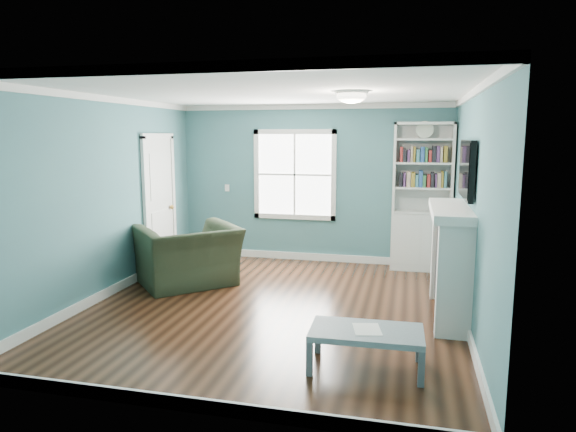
# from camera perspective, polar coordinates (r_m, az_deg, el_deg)

# --- Properties ---
(floor) EXTENTS (5.00, 5.00, 0.00)m
(floor) POSITION_cam_1_polar(r_m,az_deg,el_deg) (6.43, -1.59, -10.10)
(floor) COLOR black
(floor) RESTS_ON ground
(room_walls) EXTENTS (5.00, 5.00, 5.00)m
(room_walls) POSITION_cam_1_polar(r_m,az_deg,el_deg) (6.10, -1.66, 4.07)
(room_walls) COLOR #406E77
(room_walls) RESTS_ON ground
(trim) EXTENTS (4.50, 5.00, 2.60)m
(trim) POSITION_cam_1_polar(r_m,az_deg,el_deg) (6.14, -1.64, 0.86)
(trim) COLOR white
(trim) RESTS_ON ground
(window) EXTENTS (1.40, 0.06, 1.50)m
(window) POSITION_cam_1_polar(r_m,az_deg,el_deg) (8.59, 0.74, 4.61)
(window) COLOR white
(window) RESTS_ON room_walls
(bookshelf) EXTENTS (0.90, 0.35, 2.31)m
(bookshelf) POSITION_cam_1_polar(r_m,az_deg,el_deg) (8.26, 14.60, 0.47)
(bookshelf) COLOR silver
(bookshelf) RESTS_ON ground
(fireplace) EXTENTS (0.44, 1.58, 1.30)m
(fireplace) POSITION_cam_1_polar(r_m,az_deg,el_deg) (6.26, 17.65, -5.00)
(fireplace) COLOR black
(fireplace) RESTS_ON ground
(tv) EXTENTS (0.06, 1.10, 0.65)m
(tv) POSITION_cam_1_polar(r_m,az_deg,el_deg) (6.11, 19.27, 4.93)
(tv) COLOR black
(tv) RESTS_ON fireplace
(door) EXTENTS (0.12, 0.98, 2.17)m
(door) POSITION_cam_1_polar(r_m,az_deg,el_deg) (8.27, -14.07, 1.55)
(door) COLOR silver
(door) RESTS_ON ground
(ceiling_fixture) EXTENTS (0.38, 0.38, 0.15)m
(ceiling_fixture) POSITION_cam_1_polar(r_m,az_deg,el_deg) (6.03, 7.07, 13.15)
(ceiling_fixture) COLOR white
(ceiling_fixture) RESTS_ON room_walls
(light_switch) EXTENTS (0.08, 0.01, 0.12)m
(light_switch) POSITION_cam_1_polar(r_m,az_deg,el_deg) (8.95, -6.78, 3.12)
(light_switch) COLOR white
(light_switch) RESTS_ON room_walls
(recliner) EXTENTS (1.52, 1.50, 1.13)m
(recliner) POSITION_cam_1_polar(r_m,az_deg,el_deg) (7.36, -11.07, -3.24)
(recliner) COLOR black
(recliner) RESTS_ON ground
(coffee_table) EXTENTS (1.03, 0.58, 0.37)m
(coffee_table) POSITION_cam_1_polar(r_m,az_deg,el_deg) (4.81, 8.70, -12.90)
(coffee_table) COLOR #464E54
(coffee_table) RESTS_ON ground
(paper_sheet) EXTENTS (0.30, 0.35, 0.00)m
(paper_sheet) POSITION_cam_1_polar(r_m,az_deg,el_deg) (4.79, 8.78, -12.33)
(paper_sheet) COLOR white
(paper_sheet) RESTS_ON coffee_table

